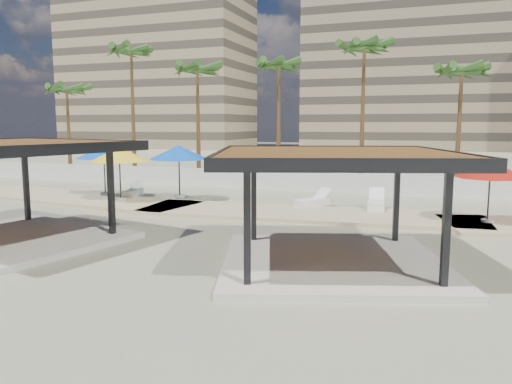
% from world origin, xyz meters
% --- Properties ---
extents(ground, '(200.00, 200.00, 0.00)m').
position_xyz_m(ground, '(0.00, 0.00, 0.00)').
color(ground, tan).
rests_on(ground, ground).
extents(promenade, '(44.45, 7.97, 0.24)m').
position_xyz_m(promenade, '(2.00, 7.67, 0.06)').
color(promenade, '#C6B284').
rests_on(promenade, ground).
extents(boundary_wall, '(56.00, 0.30, 1.20)m').
position_xyz_m(boundary_wall, '(0.00, 16.00, 0.60)').
color(boundary_wall, silver).
rests_on(boundary_wall, ground).
extents(building_west, '(34.00, 16.00, 32.40)m').
position_xyz_m(building_west, '(-42.00, 68.00, 15.27)').
color(building_west, '#937F60').
rests_on(building_west, ground).
extents(building_mid, '(38.00, 16.00, 30.40)m').
position_xyz_m(building_mid, '(4.00, 78.00, 14.27)').
color(building_mid, '#847259').
rests_on(building_mid, ground).
extents(pavilion_central, '(8.72, 8.72, 3.51)m').
position_xyz_m(pavilion_central, '(4.86, -0.81, 2.09)').
color(pavilion_central, beige).
rests_on(pavilion_central, ground).
extents(pavilion_west, '(8.65, 8.65, 3.69)m').
position_xyz_m(pavilion_west, '(-6.75, -2.11, 2.20)').
color(pavilion_west, beige).
rests_on(pavilion_west, ground).
extents(umbrella_a, '(3.75, 3.75, 2.94)m').
position_xyz_m(umbrella_a, '(-10.50, 8.76, 2.70)').
color(umbrella_a, beige).
rests_on(umbrella_a, promenade).
extents(umbrella_b, '(3.27, 3.27, 2.90)m').
position_xyz_m(umbrella_b, '(-8.35, 7.21, 2.67)').
color(umbrella_b, beige).
rests_on(umbrella_b, promenade).
extents(umbrella_c, '(3.01, 3.01, 2.59)m').
position_xyz_m(umbrella_c, '(9.87, 7.26, 2.41)').
color(umbrella_c, beige).
rests_on(umbrella_c, promenade).
extents(umbrella_f, '(4.39, 4.39, 2.96)m').
position_xyz_m(umbrella_f, '(-5.81, 9.20, 2.72)').
color(umbrella_f, beige).
rests_on(umbrella_f, promenade).
extents(lounger_a, '(1.12, 2.13, 0.77)m').
position_xyz_m(lounger_a, '(-8.87, 9.15, 0.36)').
color(lounger_a, white).
rests_on(lounger_a, promenade).
extents(lounger_b, '(1.65, 2.24, 0.82)m').
position_xyz_m(lounger_b, '(1.90, 9.08, 0.38)').
color(lounger_b, white).
rests_on(lounger_b, promenade).
extents(lounger_c, '(0.99, 2.43, 0.90)m').
position_xyz_m(lounger_c, '(5.04, 9.25, 0.40)').
color(lounger_c, white).
rests_on(lounger_c, promenade).
extents(palm_a, '(3.00, 3.00, 7.94)m').
position_xyz_m(palm_a, '(-21.00, 18.30, 6.85)').
color(palm_a, brown).
rests_on(palm_a, ground).
extents(palm_b, '(3.00, 3.00, 10.79)m').
position_xyz_m(palm_b, '(-15.00, 18.70, 9.53)').
color(palm_b, brown).
rests_on(palm_b, ground).
extents(palm_c, '(3.00, 3.00, 9.11)m').
position_xyz_m(palm_c, '(-9.00, 18.10, 7.95)').
color(palm_c, brown).
rests_on(palm_c, ground).
extents(palm_d, '(3.00, 3.00, 9.26)m').
position_xyz_m(palm_d, '(-3.00, 18.90, 8.10)').
color(palm_d, brown).
rests_on(palm_d, ground).
extents(palm_e, '(3.00, 3.00, 10.11)m').
position_xyz_m(palm_e, '(3.00, 18.40, 8.89)').
color(palm_e, brown).
rests_on(palm_e, ground).
extents(palm_f, '(3.00, 3.00, 8.42)m').
position_xyz_m(palm_f, '(9.00, 18.60, 7.30)').
color(palm_f, brown).
rests_on(palm_f, ground).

